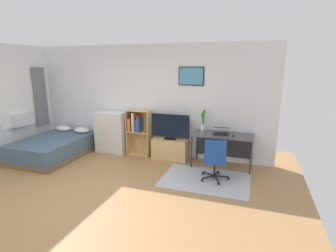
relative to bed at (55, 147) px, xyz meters
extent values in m
plane|color=#A87A4C|center=(2.07, -1.41, -0.24)|extent=(7.20, 7.20, 0.00)
cube|color=white|center=(2.07, 1.02, 1.11)|extent=(6.12, 0.06, 2.70)
cube|color=black|center=(3.19, 0.97, 1.73)|extent=(0.59, 0.02, 0.42)
cube|color=#4C93B7|center=(3.19, 0.96, 1.73)|extent=(0.55, 0.01, 0.38)
cube|color=white|center=(-0.91, -0.11, 1.21)|extent=(0.02, 1.03, 1.48)
cube|color=silver|center=(-0.92, -0.11, 1.21)|extent=(0.01, 0.95, 1.40)
cube|color=slate|center=(-0.86, 0.58, 1.14)|extent=(0.05, 0.40, 1.54)
cube|color=silver|center=(-0.82, -0.11, 0.66)|extent=(0.20, 0.52, 0.30)
cube|color=#B2B7BC|center=(3.80, -0.14, -0.23)|extent=(1.70, 1.20, 0.01)
cube|color=brown|center=(0.00, -0.02, -0.19)|extent=(1.35, 1.93, 0.10)
cube|color=#476075|center=(0.00, -0.02, 0.04)|extent=(1.31, 1.89, 0.36)
ellipsoid|color=white|center=(-0.29, 0.69, 0.28)|extent=(0.44, 0.28, 0.14)
ellipsoid|color=white|center=(0.30, 0.69, 0.28)|extent=(0.44, 0.28, 0.14)
cube|color=silver|center=(1.18, 0.75, 0.29)|extent=(0.78, 0.42, 1.05)
cube|color=silver|center=(1.18, 0.53, -0.10)|extent=(0.74, 0.01, 0.24)
sphere|color=#A59E8C|center=(1.18, 0.52, -0.10)|extent=(0.03, 0.03, 0.03)
cube|color=silver|center=(1.18, 0.53, 0.16)|extent=(0.74, 0.01, 0.24)
sphere|color=#A59E8C|center=(1.18, 0.52, 0.16)|extent=(0.03, 0.03, 0.03)
cube|color=silver|center=(1.18, 0.53, 0.42)|extent=(0.74, 0.01, 0.24)
sphere|color=#A59E8C|center=(1.18, 0.52, 0.42)|extent=(0.03, 0.03, 0.03)
cube|color=silver|center=(1.18, 0.53, 0.68)|extent=(0.74, 0.01, 0.24)
sphere|color=#A59E8C|center=(1.18, 0.52, 0.68)|extent=(0.03, 0.03, 0.03)
cube|color=tan|center=(1.64, 0.81, 0.33)|extent=(0.02, 0.30, 1.13)
cube|color=tan|center=(2.21, 0.81, 0.33)|extent=(0.02, 0.30, 1.13)
cube|color=tan|center=(1.92, 0.81, -0.23)|extent=(0.59, 0.30, 0.02)
cube|color=tan|center=(1.92, 0.81, 0.35)|extent=(0.56, 0.30, 0.02)
cube|color=tan|center=(1.92, 0.81, 0.89)|extent=(0.56, 0.30, 0.02)
cube|color=tan|center=(1.92, 0.96, 0.33)|extent=(0.59, 0.01, 1.13)
cube|color=red|center=(1.67, 0.78, 0.55)|extent=(0.03, 0.21, 0.37)
cube|color=orange|center=(1.70, 0.76, 0.52)|extent=(0.04, 0.18, 0.32)
cube|color=orange|center=(1.74, 0.76, 0.53)|extent=(0.02, 0.19, 0.34)
cube|color=black|center=(1.77, 0.77, 0.55)|extent=(0.03, 0.21, 0.37)
cube|color=white|center=(1.81, 0.79, 0.60)|extent=(0.04, 0.23, 0.47)
cube|color=orange|center=(1.84, 0.78, 0.58)|extent=(0.03, 0.22, 0.45)
cube|color=#1E519E|center=(1.88, 0.78, 0.53)|extent=(0.02, 0.22, 0.35)
cube|color=#1E519E|center=(1.91, 0.78, 0.52)|extent=(0.03, 0.23, 0.32)
cube|color=red|center=(1.94, 0.77, 0.57)|extent=(0.02, 0.20, 0.43)
cube|color=#1E519E|center=(1.97, 0.76, 0.55)|extent=(0.03, 0.18, 0.37)
cube|color=tan|center=(2.77, 0.76, 0.01)|extent=(0.85, 0.40, 0.49)
cube|color=tan|center=(2.77, 0.56, 0.01)|extent=(0.85, 0.01, 0.02)
cube|color=black|center=(2.77, 0.74, 0.27)|extent=(0.28, 0.16, 0.02)
cube|color=black|center=(2.77, 0.74, 0.30)|extent=(0.06, 0.04, 0.05)
cube|color=black|center=(2.77, 0.74, 0.59)|extent=(0.92, 0.02, 0.55)
cube|color=black|center=(2.77, 0.73, 0.59)|extent=(0.89, 0.01, 0.52)
cube|color=#4C4C4F|center=(4.00, 0.66, 0.49)|extent=(1.31, 0.60, 0.03)
cube|color=#2D2D30|center=(3.38, 0.39, 0.12)|extent=(0.03, 0.03, 0.71)
cube|color=#2D2D30|center=(4.62, 0.39, 0.12)|extent=(0.03, 0.03, 0.71)
cube|color=#2D2D30|center=(3.38, 0.93, 0.12)|extent=(0.03, 0.03, 0.71)
cube|color=#2D2D30|center=(4.62, 0.93, 0.12)|extent=(0.03, 0.03, 0.71)
cube|color=#2D2D30|center=(4.00, 0.95, 0.15)|extent=(1.25, 0.02, 0.50)
cylinder|color=#232326|center=(4.23, -0.01, -0.21)|extent=(0.05, 0.05, 0.05)
cube|color=#232326|center=(4.09, -0.03, -0.17)|extent=(0.28, 0.07, 0.02)
cylinder|color=#232326|center=(4.00, 0.22, -0.21)|extent=(0.05, 0.05, 0.05)
cube|color=#232326|center=(3.98, 0.08, -0.17)|extent=(0.07, 0.28, 0.02)
cylinder|color=#232326|center=(3.71, 0.07, -0.21)|extent=(0.05, 0.05, 0.05)
cube|color=#232326|center=(3.83, 0.01, -0.17)|extent=(0.26, 0.15, 0.02)
cylinder|color=#232326|center=(3.76, -0.25, -0.21)|extent=(0.05, 0.05, 0.05)
cube|color=#232326|center=(3.86, -0.15, -0.17)|extent=(0.22, 0.22, 0.02)
cylinder|color=#232326|center=(4.08, -0.30, -0.21)|extent=(0.05, 0.05, 0.05)
cube|color=#232326|center=(4.02, -0.18, -0.17)|extent=(0.15, 0.26, 0.02)
cylinder|color=#232326|center=(3.96, -0.05, -0.01)|extent=(0.04, 0.04, 0.30)
cube|color=#1E479E|center=(3.96, -0.05, 0.16)|extent=(0.50, 0.50, 0.03)
cube|color=#1E479E|center=(3.99, -0.25, 0.40)|extent=(0.40, 0.10, 0.45)
cube|color=black|center=(3.96, 0.64, 0.51)|extent=(0.37, 0.27, 0.01)
cube|color=black|center=(3.96, 0.64, 0.52)|extent=(0.34, 0.24, 0.00)
cube|color=black|center=(3.95, 0.79, 0.62)|extent=(0.37, 0.25, 0.07)
cube|color=black|center=(3.95, 0.78, 0.62)|extent=(0.34, 0.23, 0.06)
ellipsoid|color=#262628|center=(4.23, 0.58, 0.52)|extent=(0.06, 0.10, 0.03)
cylinder|color=silver|center=(3.52, 0.85, 0.58)|extent=(0.09, 0.09, 0.16)
cylinder|color=#3D8438|center=(3.55, 0.85, 0.75)|extent=(0.01, 0.01, 0.40)
sphere|color=#308B2C|center=(3.55, 0.85, 0.95)|extent=(0.07, 0.07, 0.07)
cylinder|color=#3D8438|center=(3.53, 0.86, 0.74)|extent=(0.01, 0.01, 0.37)
sphere|color=#308B2C|center=(3.53, 0.86, 0.93)|extent=(0.07, 0.07, 0.07)
cylinder|color=#3D8438|center=(3.51, 0.86, 0.72)|extent=(0.01, 0.01, 0.34)
sphere|color=#308B2C|center=(3.51, 0.86, 0.89)|extent=(0.07, 0.07, 0.07)
cylinder|color=#3D8438|center=(3.50, 0.84, 0.70)|extent=(0.01, 0.01, 0.31)
sphere|color=#308B2C|center=(3.50, 0.84, 0.86)|extent=(0.07, 0.07, 0.07)
cylinder|color=#3D8438|center=(3.53, 0.84, 0.71)|extent=(0.01, 0.01, 0.32)
sphere|color=#308B2C|center=(3.53, 0.84, 0.87)|extent=(0.07, 0.07, 0.07)
cylinder|color=silver|center=(3.55, 0.59, 0.51)|extent=(0.06, 0.06, 0.01)
cylinder|color=silver|center=(3.55, 0.59, 0.56)|extent=(0.01, 0.01, 0.10)
cone|color=silver|center=(3.55, 0.59, 0.65)|extent=(0.07, 0.07, 0.07)
camera|label=1|loc=(4.63, -4.86, 1.99)|focal=27.62mm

